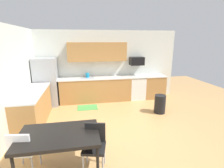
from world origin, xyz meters
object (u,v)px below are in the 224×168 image
(kettle, at_px, (87,76))
(microwave, at_px, (137,61))
(refrigerator, at_px, (47,82))
(chair_far_side, at_px, (23,149))
(oven_range, at_px, (137,88))
(chair_near_table, at_px, (95,143))
(dining_table, at_px, (59,137))
(trash_bin, at_px, (160,104))

(kettle, bearing_deg, microwave, 1.46)
(refrigerator, relative_size, microwave, 3.19)
(refrigerator, distance_m, chair_far_side, 3.47)
(oven_range, height_order, chair_near_table, oven_range)
(chair_near_table, bearing_deg, dining_table, 174.43)
(chair_far_side, bearing_deg, oven_range, 47.69)
(microwave, height_order, chair_far_side, microwave)
(refrigerator, bearing_deg, microwave, 3.00)
(chair_near_table, height_order, trash_bin, chair_near_table)
(refrigerator, xyz_separation_m, oven_range, (3.43, 0.08, -0.41))
(oven_range, height_order, microwave, microwave)
(chair_far_side, bearing_deg, dining_table, 1.46)
(refrigerator, bearing_deg, chair_far_side, -86.38)
(dining_table, distance_m, chair_near_table, 0.64)
(oven_range, bearing_deg, dining_table, -126.54)
(microwave, bearing_deg, dining_table, -125.77)
(refrigerator, distance_m, dining_table, 3.54)
(chair_near_table, xyz_separation_m, chair_far_side, (-1.23, 0.04, 0.00))
(microwave, xyz_separation_m, dining_table, (-2.60, -3.61, -0.86))
(dining_table, height_order, trash_bin, dining_table)
(dining_table, distance_m, kettle, 3.64)
(oven_range, height_order, chair_far_side, oven_range)
(chair_near_table, xyz_separation_m, kettle, (0.03, 3.62, 0.52))
(chair_far_side, xyz_separation_m, trash_bin, (3.52, 2.03, -0.20))
(dining_table, bearing_deg, oven_range, 53.46)
(chair_near_table, height_order, chair_far_side, same)
(dining_table, height_order, chair_far_side, chair_far_side)
(oven_range, distance_m, chair_near_table, 4.09)
(oven_range, xyz_separation_m, microwave, (0.00, 0.10, 1.07))
(trash_bin, bearing_deg, chair_far_side, -149.98)
(trash_bin, height_order, kettle, kettle)
(refrigerator, xyz_separation_m, kettle, (1.47, 0.13, 0.16))
(chair_near_table, distance_m, kettle, 3.66)
(refrigerator, bearing_deg, trash_bin, -20.71)
(chair_near_table, relative_size, trash_bin, 1.42)
(oven_range, relative_size, chair_far_side, 1.07)
(trash_bin, bearing_deg, chair_near_table, -137.80)
(refrigerator, height_order, chair_near_table, refrigerator)
(chair_far_side, bearing_deg, refrigerator, 93.62)
(dining_table, bearing_deg, chair_far_side, -178.54)
(microwave, height_order, kettle, microwave)
(oven_range, relative_size, kettle, 4.55)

